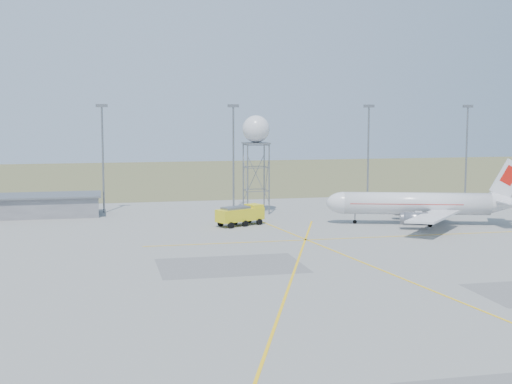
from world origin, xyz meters
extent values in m
plane|color=gray|center=(0.00, 0.00, 0.00)|extent=(400.00, 400.00, 0.00)
cube|color=#596135|center=(0.00, 140.00, 0.01)|extent=(400.00, 120.00, 0.03)
cube|color=gray|center=(-45.00, 64.00, 1.80)|extent=(18.00, 9.00, 3.60)
cube|color=slate|center=(-45.00, 64.00, 3.75)|extent=(19.00, 10.00, 0.30)
cylinder|color=slate|center=(-35.00, 66.00, 10.00)|extent=(0.36, 0.36, 20.00)
cube|color=slate|center=(-35.00, 66.00, 20.20)|extent=(2.20, 0.50, 0.60)
cylinder|color=slate|center=(-10.00, 66.00, 10.00)|extent=(0.36, 0.36, 20.00)
cube|color=slate|center=(-10.00, 66.00, 20.20)|extent=(2.20, 0.50, 0.60)
cylinder|color=slate|center=(18.00, 66.00, 10.00)|extent=(0.36, 0.36, 20.00)
cube|color=slate|center=(18.00, 66.00, 20.20)|extent=(2.20, 0.50, 0.60)
cylinder|color=slate|center=(40.00, 66.00, 10.00)|extent=(0.36, 0.36, 20.00)
cube|color=slate|center=(40.00, 66.00, 20.20)|extent=(2.20, 0.50, 0.60)
cylinder|color=black|center=(55.00, 72.00, 0.40)|extent=(0.10, 0.10, 0.80)
cylinder|color=silver|center=(16.77, 40.30, 3.57)|extent=(24.49, 10.59, 3.76)
ellipsoid|color=silver|center=(5.07, 43.80, 3.57)|extent=(6.84, 5.32, 3.76)
cube|color=black|center=(3.99, 44.12, 4.14)|extent=(1.96, 2.39, 0.92)
cone|color=silver|center=(31.18, 36.00, 3.85)|extent=(6.48, 5.22, 3.76)
cube|color=silver|center=(31.18, 36.00, 7.80)|extent=(5.85, 1.99, 7.07)
cube|color=red|center=(31.36, 35.95, 8.46)|extent=(3.19, 1.23, 3.63)
cube|color=silver|center=(31.59, 39.02, 4.32)|extent=(4.36, 5.81, 0.17)
cube|color=silver|center=(29.87, 33.25, 4.32)|extent=(4.36, 5.81, 0.17)
cube|color=silver|center=(20.55, 48.00, 2.63)|extent=(6.90, 15.57, 0.34)
cube|color=silver|center=(15.70, 31.79, 2.63)|extent=(13.50, 14.12, 0.34)
cylinder|color=slate|center=(17.43, 45.79, 1.79)|extent=(4.40, 3.20, 2.16)
cylinder|color=slate|center=(14.31, 35.35, 1.79)|extent=(4.40, 3.20, 2.16)
cube|color=red|center=(14.97, 40.84, 3.67)|extent=(19.10, 9.02, 0.11)
cylinder|color=black|center=(6.87, 43.26, 0.42)|extent=(0.82, 0.82, 0.85)
cube|color=black|center=(18.58, 39.76, 0.42)|extent=(2.51, 5.67, 0.85)
cylinder|color=slate|center=(18.58, 39.76, 0.85)|extent=(0.28, 0.28, 1.69)
cylinder|color=slate|center=(-9.03, 57.05, 6.61)|extent=(0.24, 0.24, 13.22)
cylinder|color=slate|center=(-4.96, 57.05, 6.61)|extent=(0.24, 0.24, 13.22)
cylinder|color=slate|center=(-4.96, 61.12, 6.61)|extent=(0.24, 0.24, 13.22)
cylinder|color=slate|center=(-9.03, 61.12, 6.61)|extent=(0.24, 0.24, 13.22)
cube|color=slate|center=(-6.99, 59.08, 13.22)|extent=(4.67, 4.67, 0.25)
sphere|color=silver|center=(-6.99, 59.08, 15.87)|extent=(5.09, 5.09, 5.09)
cube|color=yellow|center=(-12.76, 45.48, 1.87)|extent=(8.81, 6.22, 2.06)
cube|color=yellow|center=(-10.07, 46.80, 2.72)|extent=(3.17, 3.34, 1.31)
cube|color=black|center=(-9.48, 47.08, 2.81)|extent=(1.15, 2.23, 0.94)
cube|color=slate|center=(-13.61, 45.07, 3.09)|extent=(5.20, 4.07, 0.37)
camera|label=1|loc=(-35.77, -70.86, 19.19)|focal=50.00mm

